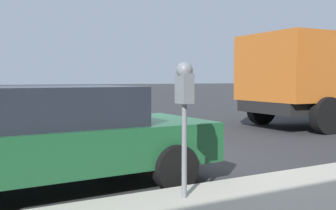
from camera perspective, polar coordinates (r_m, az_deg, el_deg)
The scene contains 3 objects.
ground_plane at distance 7.35m, azimuth -2.13°, elevation -8.24°, with size 220.00×220.00×0.00m, color #333335.
parking_meter at distance 4.44m, azimuth 2.39°, elevation 1.54°, with size 0.21×0.19×1.55m.
car_green at distance 5.67m, azimuth -16.48°, elevation -4.19°, with size 2.23×4.46×1.43m.
Camera 1 is at (-6.43, 3.21, 1.53)m, focal length 42.00 mm.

